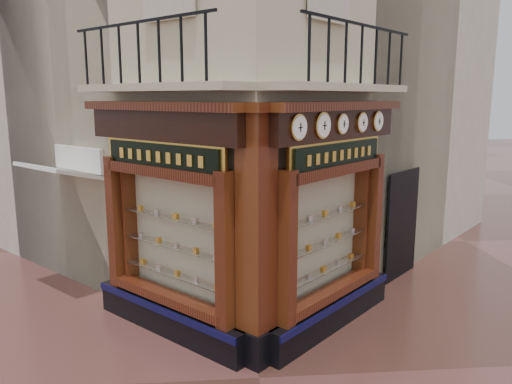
{
  "coord_description": "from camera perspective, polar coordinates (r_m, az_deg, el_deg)",
  "views": [
    {
      "loc": [
        -0.61,
        -6.64,
        4.05
      ],
      "look_at": [
        0.12,
        2.0,
        2.4
      ],
      "focal_mm": 35.0,
      "sensor_mm": 36.0,
      "label": 1
    }
  ],
  "objects": [
    {
      "name": "ground",
      "position": [
        7.8,
        0.36,
        -20.47
      ],
      "size": [
        80.0,
        80.0,
        0.0
      ],
      "primitive_type": "plane",
      "color": "#482821",
      "rests_on": "ground"
    },
    {
      "name": "main_building",
      "position": [
        12.96,
        -2.21,
        19.45
      ],
      "size": [
        11.31,
        11.31,
        12.0
      ],
      "primitive_type": "cube",
      "rotation": [
        0.0,
        0.0,
        0.79
      ],
      "color": "#BCB392",
      "rests_on": "ground"
    },
    {
      "name": "neighbour_left",
      "position": [
        15.45,
        -12.22,
        15.95
      ],
      "size": [
        11.31,
        11.31,
        11.0
      ],
      "primitive_type": "cube",
      "rotation": [
        0.0,
        0.0,
        0.79
      ],
      "color": "beige",
      "rests_on": "ground"
    },
    {
      "name": "neighbour_right",
      "position": [
        15.65,
        6.83,
        16.05
      ],
      "size": [
        11.31,
        11.31,
        11.0
      ],
      "primitive_type": "cube",
      "rotation": [
        0.0,
        0.0,
        0.79
      ],
      "color": "beige",
      "rests_on": "ground"
    },
    {
      "name": "shopfront_left",
      "position": [
        8.5,
        -10.09,
        -3.48
      ],
      "size": [
        2.86,
        2.86,
        3.98
      ],
      "rotation": [
        0.0,
        0.0,
        2.36
      ],
      "color": "black",
      "rests_on": "ground"
    },
    {
      "name": "shopfront_right",
      "position": [
        8.7,
        8.71,
        -3.11
      ],
      "size": [
        2.86,
        2.86,
        3.98
      ],
      "rotation": [
        0.0,
        0.0,
        0.79
      ],
      "color": "black",
      "rests_on": "ground"
    },
    {
      "name": "corner_pilaster",
      "position": [
        7.47,
        0.03,
        -5.55
      ],
      "size": [
        0.85,
        0.85,
        3.98
      ],
      "rotation": [
        0.0,
        0.0,
        0.79
      ],
      "color": "black",
      "rests_on": "ground"
    },
    {
      "name": "balcony",
      "position": [
        8.15,
        -0.56,
        11.97
      ],
      "size": [
        5.94,
        2.97,
        1.03
      ],
      "color": "#BCB392",
      "rests_on": "ground"
    },
    {
      "name": "clock_a",
      "position": [
        7.27,
        4.9,
        7.37
      ],
      "size": [
        0.31,
        0.31,
        0.39
      ],
      "rotation": [
        0.0,
        0.0,
        0.79
      ],
      "color": "gold",
      "rests_on": "ground"
    },
    {
      "name": "clock_b",
      "position": [
        7.8,
        7.65,
        7.54
      ],
      "size": [
        0.33,
        0.33,
        0.41
      ],
      "rotation": [
        0.0,
        0.0,
        0.79
      ],
      "color": "gold",
      "rests_on": "ground"
    },
    {
      "name": "clock_c",
      "position": [
        8.3,
        9.85,
        7.67
      ],
      "size": [
        0.27,
        0.27,
        0.34
      ],
      "rotation": [
        0.0,
        0.0,
        0.79
      ],
      "color": "gold",
      "rests_on": "ground"
    },
    {
      "name": "clock_d",
      "position": [
        8.87,
        12.02,
        7.79
      ],
      "size": [
        0.28,
        0.28,
        0.35
      ],
      "rotation": [
        0.0,
        0.0,
        0.79
      ],
      "color": "gold",
      "rests_on": "ground"
    },
    {
      "name": "clock_e",
      "position": [
        9.39,
        13.75,
        7.87
      ],
      "size": [
        0.29,
        0.29,
        0.36
      ],
      "rotation": [
        0.0,
        0.0,
        0.79
      ],
      "color": "gold",
      "rests_on": "ground"
    },
    {
      "name": "awning",
      "position": [
        11.36,
        -20.73,
        -10.82
      ],
      "size": [
        1.94,
        1.94,
        0.34
      ],
      "primitive_type": null,
      "rotation": [
        0.26,
        0.0,
        2.36
      ],
      "color": "white",
      "rests_on": "ground"
    },
    {
      "name": "signboard_left",
      "position": [
        8.25,
        -10.76,
        4.0
      ],
      "size": [
        2.08,
        2.08,
        0.56
      ],
      "rotation": [
        0.0,
        0.0,
        2.36
      ],
      "color": "gold",
      "rests_on": "ground"
    },
    {
      "name": "signboard_right",
      "position": [
        8.47,
        9.38,
        4.21
      ],
      "size": [
        2.01,
        2.01,
        0.54
      ],
      "rotation": [
        0.0,
        0.0,
        0.79
      ],
      "color": "gold",
      "rests_on": "ground"
    }
  ]
}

